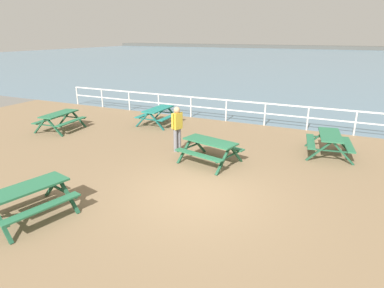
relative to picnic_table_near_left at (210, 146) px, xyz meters
The scene contains 10 objects.
ground_plane 2.44m from the picnic_table_near_left, 76.59° to the right, with size 30.00×24.00×0.20m, color #846B4C.
sea_band 50.48m from the picnic_table_near_left, 89.38° to the left, with size 142.00×90.00×0.01m, color slate.
distant_shoreline 93.47m from the picnic_table_near_left, 89.67° to the left, with size 142.00×6.00×1.80m, color #4C4C47.
seaward_railing 5.50m from the picnic_table_near_left, 84.32° to the left, with size 23.07×0.07×1.08m.
picnic_table_near_left is the anchor object (origin of this frame).
picnic_table_near_right 5.60m from the picnic_table_near_left, 116.85° to the right, with size 1.89×2.10×0.80m.
picnic_table_mid_centre 4.32m from the picnic_table_near_left, 34.87° to the left, with size 1.76×1.99×0.80m.
picnic_table_far_right 5.36m from the picnic_table_near_left, 139.21° to the left, with size 1.56×1.82×0.80m.
picnic_table_corner 7.58m from the picnic_table_near_left, behind, with size 1.68×1.93×0.80m.
visitor 1.66m from the picnic_table_near_left, 159.67° to the left, with size 0.32×0.50×1.66m.
Camera 1 is at (3.28, -7.30, 4.12)m, focal length 30.80 mm.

